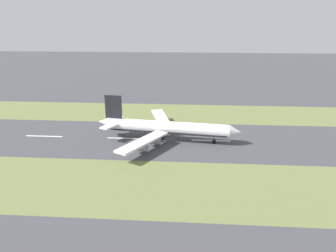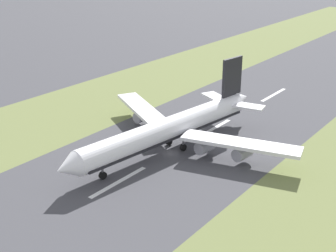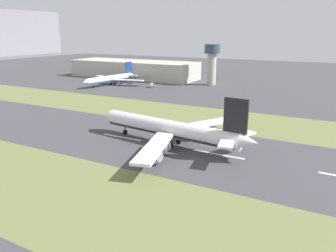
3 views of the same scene
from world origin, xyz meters
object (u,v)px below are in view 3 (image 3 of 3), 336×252
Objects in this scene: terminal_building at (134,69)px; control_tower at (212,60)px; service_truck at (152,85)px; airplane_main_jet at (172,129)px; airplane_parked_apron at (112,79)px.

terminal_building is 78.84m from control_tower.
control_tower is at bearing -47.71° from service_truck.
airplane_parked_apron is at bearing 45.82° from airplane_main_jet.
terminal_building is 3.77× the size of control_tower.
airplane_main_jet is 147.04m from control_tower.
airplane_main_jet is 150.78m from airplane_parked_apron.
airplane_main_jet reaches higher than airplane_parked_apron.
control_tower reaches higher than airplane_main_jet.
service_truck is at bearing 34.19° from airplane_main_jet.
airplane_parked_apron is (105.08, 108.12, -1.13)m from airplane_main_jet.
airplane_parked_apron is (-36.07, 69.07, -14.27)m from control_tower.
terminal_building is at bearing 38.14° from airplane_main_jet.
control_tower is at bearing -95.45° from terminal_building.
control_tower reaches higher than service_truck.
control_tower is (-7.40, -77.62, 11.64)m from terminal_building.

